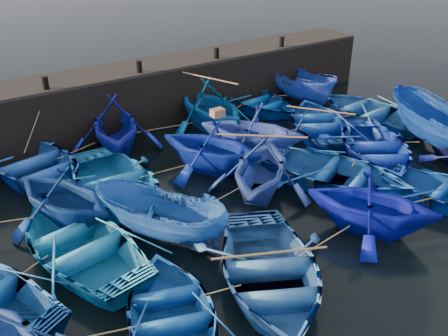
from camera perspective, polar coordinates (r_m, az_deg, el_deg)
ground at (r=15.86m, az=6.63°, el=-6.64°), size 120.00×120.00×0.00m
quay_wall at (r=23.34m, az=-10.34°, el=8.01°), size 26.00×2.50×2.50m
quay_top at (r=22.95m, az=-10.62°, el=11.09°), size 26.00×2.50×0.12m
bollard_1 at (r=20.79m, az=-19.73°, el=9.14°), size 0.24×0.24×0.50m
bollard_2 at (r=22.08m, az=-9.68°, el=11.36°), size 0.24×0.24×0.50m
bollard_3 at (r=23.98m, az=-0.85°, el=13.01°), size 0.24×0.24×0.50m
bollard_4 at (r=26.35m, az=6.61°, el=14.15°), size 0.24×0.24×0.50m
boat_1 at (r=19.47m, az=-21.00°, el=0.42°), size 5.16×6.41×1.18m
boat_2 at (r=20.67m, az=-12.42°, el=4.94°), size 5.03×5.40×2.31m
boat_3 at (r=22.16m, az=-1.65°, el=7.22°), size 3.92×4.54×2.38m
boat_4 at (r=24.68m, az=3.90°, el=7.60°), size 3.94×5.13×0.99m
boat_5 at (r=26.02m, az=8.76°, el=9.32°), size 1.86×4.65×1.78m
boat_7 at (r=16.16m, az=-17.95°, el=-2.90°), size 4.60×4.91×2.08m
boat_8 at (r=17.28m, az=-12.29°, el=-1.79°), size 4.27×5.78×1.16m
boat_9 at (r=18.52m, az=-1.50°, el=2.65°), size 5.05×5.28×2.16m
boat_10 at (r=19.82m, az=3.18°, el=4.45°), size 5.46×5.57×2.23m
boat_11 at (r=22.36m, az=10.85°, el=5.14°), size 5.82×6.37×1.08m
boat_12 at (r=24.26m, az=16.31°, el=6.35°), size 4.39×5.77×1.12m
boat_14 at (r=14.62m, az=-16.11°, el=-8.34°), size 4.65×5.89×1.10m
boat_15 at (r=14.76m, az=-7.33°, el=-5.70°), size 3.69×4.44×1.65m
boat_16 at (r=16.94m, az=4.24°, el=0.18°), size 5.52×5.47×2.20m
boat_17 at (r=18.11m, az=12.57°, el=-0.46°), size 5.77×6.56×1.13m
boat_18 at (r=20.45m, az=16.86°, el=2.28°), size 6.01×6.51×1.10m
boat_19 at (r=22.05m, az=23.01°, el=4.42°), size 3.25×5.62×2.05m
boat_21 at (r=12.19m, az=-5.96°, el=-16.16°), size 4.44×5.21×0.92m
boat_22 at (r=13.15m, az=5.17°, el=-11.69°), size 5.89×6.54×1.11m
boat_23 at (r=15.60m, az=16.60°, el=-3.83°), size 5.00×5.17×2.08m
boat_24 at (r=18.24m, az=24.26°, el=-2.60°), size 3.97×4.92×0.90m
wooden_crate at (r=18.20m, az=-0.75°, el=6.35°), size 0.47×0.35×0.28m
mooring_ropes at (r=18.89m, az=-3.73°, el=2.45°), size 17.58×11.79×2.10m
loose_oars at (r=18.10m, az=4.74°, el=4.19°), size 10.54×11.84×1.36m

